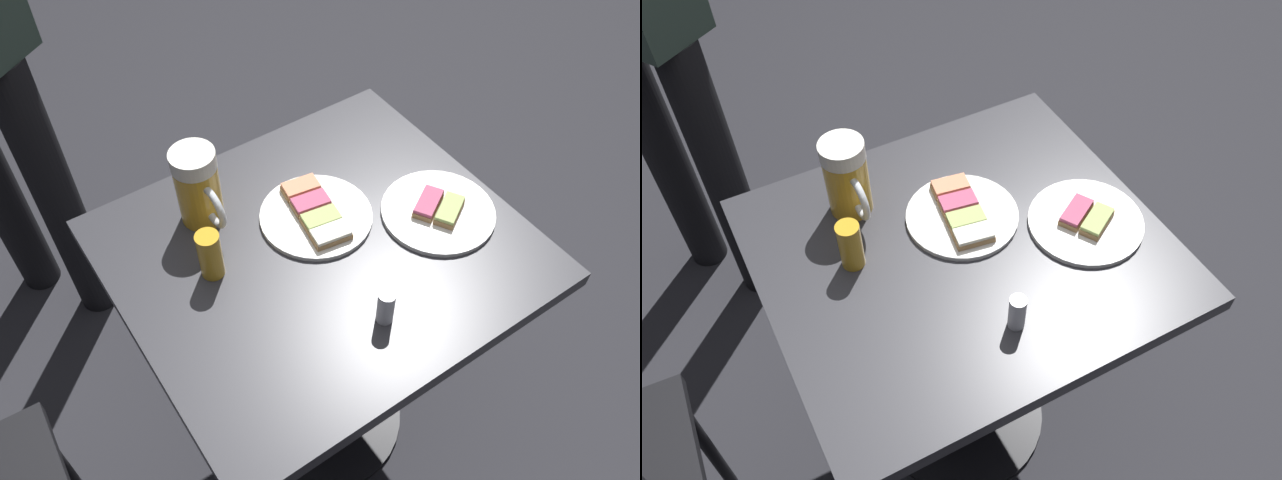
{
  "view_description": "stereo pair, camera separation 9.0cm",
  "coord_description": "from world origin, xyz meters",
  "views": [
    {
      "loc": [
        0.46,
        0.67,
        1.71
      ],
      "look_at": [
        0.0,
        0.0,
        0.75
      ],
      "focal_mm": 37.26,
      "sensor_mm": 36.0,
      "label": 1
    },
    {
      "loc": [
        0.39,
        0.72,
        1.71
      ],
      "look_at": [
        0.0,
        0.0,
        0.75
      ],
      "focal_mm": 37.26,
      "sensor_mm": 36.0,
      "label": 2
    }
  ],
  "objects": [
    {
      "name": "salt_shaker",
      "position": [
        -0.0,
        0.2,
        0.76
      ],
      "size": [
        0.03,
        0.03,
        0.07
      ],
      "primitive_type": "cylinder",
      "color": "silver",
      "rests_on": "cafe_table"
    },
    {
      "name": "plate_far",
      "position": [
        -0.24,
        0.06,
        0.74
      ],
      "size": [
        0.23,
        0.23,
        0.03
      ],
      "color": "white",
      "rests_on": "cafe_table"
    },
    {
      "name": "plate_near",
      "position": [
        -0.04,
        -0.07,
        0.74
      ],
      "size": [
        0.23,
        0.23,
        0.03
      ],
      "color": "white",
      "rests_on": "cafe_table"
    },
    {
      "name": "beer_mug",
      "position": [
        0.15,
        -0.19,
        0.81
      ],
      "size": [
        0.09,
        0.14,
        0.17
      ],
      "color": "gold",
      "rests_on": "cafe_table"
    },
    {
      "name": "ground_plane",
      "position": [
        0.0,
        0.0,
        0.0
      ],
      "size": [
        6.0,
        6.0,
        0.0
      ],
      "primitive_type": "plane",
      "color": "#28282D"
    },
    {
      "name": "beer_glass_small",
      "position": [
        0.2,
        -0.06,
        0.78
      ],
      "size": [
        0.04,
        0.04,
        0.1
      ],
      "primitive_type": "cylinder",
      "color": "gold",
      "rests_on": "cafe_table"
    },
    {
      "name": "cafe_table",
      "position": [
        0.0,
        0.0,
        0.56
      ],
      "size": [
        0.76,
        0.68,
        0.73
      ],
      "color": "black",
      "rests_on": "ground_plane"
    }
  ]
}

